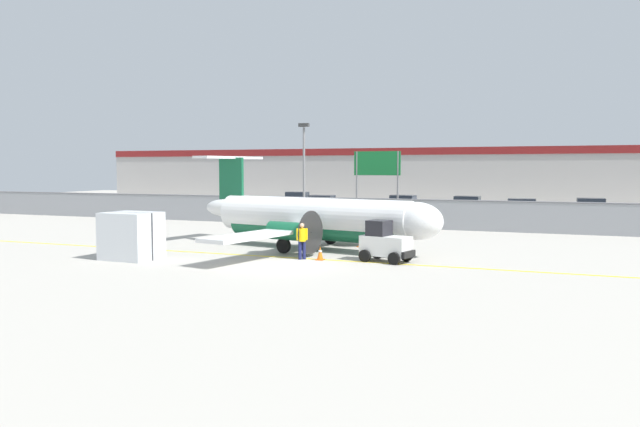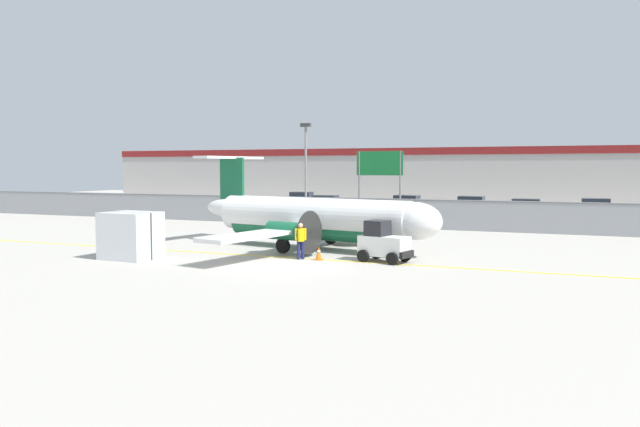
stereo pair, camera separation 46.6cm
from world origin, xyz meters
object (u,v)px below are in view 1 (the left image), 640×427
traffic_cone_near_left (320,253)px  traffic_cone_near_right (361,241)px  parked_car_4 (521,208)px  parked_car_3 (466,205)px  cargo_container (131,236)px  parked_car_0 (296,199)px  parked_car_2 (404,204)px  parked_car_1 (323,204)px  baggage_tug (385,243)px  parked_car_5 (592,208)px  ground_crew_worker (302,239)px  commuter_airplane (317,219)px  highway_sign (377,169)px  apron_light_pole (304,167)px

traffic_cone_near_left → traffic_cone_near_right: 5.26m
parked_car_4 → parked_car_3: bearing=-32.2°
cargo_container → traffic_cone_near_left: bearing=22.2°
parked_car_0 → parked_car_2: 13.06m
parked_car_1 → parked_car_3: bearing=13.7°
baggage_tug → parked_car_5: (9.76, 30.08, 0.04)m
parked_car_2 → traffic_cone_near_right: bearing=-77.9°
parked_car_3 → parked_car_4: bearing=150.2°
baggage_tug → ground_crew_worker: baggage_tug is taller
traffic_cone_near_right → parked_car_3: bearing=85.8°
commuter_airplane → traffic_cone_near_left: commuter_airplane is taller
cargo_container → traffic_cone_near_right: bearing=46.2°
commuter_airplane → parked_car_1: 25.67m
parked_car_2 → highway_sign: highway_sign is taller
commuter_airplane → ground_crew_worker: 3.77m
cargo_container → highway_sign: 22.36m
ground_crew_worker → parked_car_5: 33.66m
traffic_cone_near_right → parked_car_3: (1.85, 25.49, 0.58)m
parked_car_2 → parked_car_4: (10.59, -2.71, 0.00)m
baggage_tug → traffic_cone_near_right: baggage_tug is taller
parked_car_4 → apron_light_pole: size_ratio=0.58×
ground_crew_worker → parked_car_3: same height
traffic_cone_near_right → commuter_airplane: bearing=-137.2°
traffic_cone_near_right → parked_car_0: size_ratio=0.15×
cargo_container → parked_car_0: bearing=104.4°
parked_car_2 → apron_light_pole: (-2.55, -18.06, 3.41)m
traffic_cone_near_left → parked_car_3: bearing=86.0°
traffic_cone_near_left → ground_crew_worker: bearing=-172.5°
parked_car_0 → parked_car_3: (18.24, -3.21, 0.00)m
parked_car_1 → parked_car_5: 23.45m
parked_car_5 → ground_crew_worker: bearing=-115.6°
cargo_container → parked_car_5: 39.68m
commuter_airplane → parked_car_5: commuter_airplane is taller
parked_car_4 → parked_car_5: 6.33m
apron_light_pole → parked_car_2: bearing=82.0°
parked_car_1 → parked_car_2: bearing=21.8°
traffic_cone_near_right → cargo_container: bearing=-136.3°
commuter_airplane → traffic_cone_near_right: size_ratio=24.99×
commuter_airplane → highway_sign: (-1.11, 14.91, 2.54)m
parked_car_4 → baggage_tug: bearing=80.5°
cargo_container → parked_car_1: cargo_container is taller
traffic_cone_near_left → highway_sign: 19.03m
parked_car_5 → highway_sign: 19.90m
parked_car_1 → parked_car_4: same height
cargo_container → highway_sign: highway_sign is taller
parked_car_2 → parked_car_5: same height
commuter_airplane → apron_light_pole: 10.28m
cargo_container → traffic_cone_near_right: 11.94m
commuter_airplane → parked_car_3: size_ratio=3.77×
parked_car_5 → apron_light_pole: bearing=-137.5°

